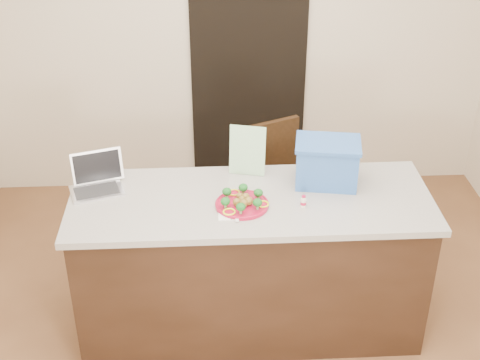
{
  "coord_description": "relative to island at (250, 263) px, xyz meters",
  "views": [
    {
      "loc": [
        -0.24,
        -2.94,
        2.93
      ],
      "look_at": [
        -0.07,
        0.2,
        1.07
      ],
      "focal_mm": 50.0,
      "sensor_mm": 36.0,
      "label": 1
    }
  ],
  "objects": [
    {
      "name": "ground",
      "position": [
        0.0,
        -0.25,
        -0.46
      ],
      "size": [
        4.0,
        4.0,
        0.0
      ],
      "primitive_type": "plane",
      "color": "brown",
      "rests_on": "ground"
    },
    {
      "name": "room_shell",
      "position": [
        0.0,
        -0.25,
        1.16
      ],
      "size": [
        4.0,
        4.0,
        4.0
      ],
      "color": "white",
      "rests_on": "ground"
    },
    {
      "name": "doorway",
      "position": [
        0.1,
        1.73,
        0.54
      ],
      "size": [
        0.9,
        0.02,
        2.0
      ],
      "primitive_type": "cube",
      "color": "black",
      "rests_on": "ground"
    },
    {
      "name": "island",
      "position": [
        0.0,
        0.0,
        0.0
      ],
      "size": [
        2.06,
        0.76,
        0.92
      ],
      "color": "black",
      "rests_on": "ground"
    },
    {
      "name": "plate",
      "position": [
        -0.06,
        -0.07,
        0.47
      ],
      "size": [
        0.3,
        0.3,
        0.02
      ],
      "rotation": [
        0.0,
        0.0,
        -0.32
      ],
      "color": "maroon",
      "rests_on": "island"
    },
    {
      "name": "meatballs",
      "position": [
        -0.05,
        -0.08,
        0.5
      ],
      "size": [
        0.11,
        0.12,
        0.04
      ],
      "color": "olive",
      "rests_on": "plate"
    },
    {
      "name": "broccoli",
      "position": [
        -0.06,
        -0.07,
        0.52
      ],
      "size": [
        0.24,
        0.25,
        0.04
      ],
      "color": "#134819",
      "rests_on": "plate"
    },
    {
      "name": "pepper_rings",
      "position": [
        -0.06,
        -0.07,
        0.48
      ],
      "size": [
        0.26,
        0.27,
        0.01
      ],
      "color": "yellow",
      "rests_on": "plate"
    },
    {
      "name": "napkin",
      "position": [
        -0.12,
        -0.15,
        0.46
      ],
      "size": [
        0.14,
        0.14,
        0.01
      ],
      "primitive_type": "cube",
      "rotation": [
        0.0,
        0.0,
        -0.03
      ],
      "color": "silver",
      "rests_on": "island"
    },
    {
      "name": "fork",
      "position": [
        -0.14,
        -0.14,
        0.47
      ],
      "size": [
        0.05,
        0.14,
        0.0
      ],
      "rotation": [
        0.0,
        0.0,
        0.41
      ],
      "color": "silver",
      "rests_on": "napkin"
    },
    {
      "name": "knife",
      "position": [
        -0.09,
        -0.17,
        0.47
      ],
      "size": [
        0.02,
        0.2,
        0.01
      ],
      "rotation": [
        0.0,
        0.0,
        -0.03
      ],
      "color": "silver",
      "rests_on": "napkin"
    },
    {
      "name": "yogurt_bottle",
      "position": [
        0.28,
        -0.1,
        0.49
      ],
      "size": [
        0.03,
        0.03,
        0.07
      ],
      "rotation": [
        0.0,
        0.0,
        0.33
      ],
      "color": "beige",
      "rests_on": "island"
    },
    {
      "name": "laptop",
      "position": [
        -0.88,
        0.17,
        0.51
      ],
      "size": [
        0.34,
        0.31,
        0.21
      ],
      "rotation": [
        0.0,
        0.0,
        0.3
      ],
      "color": "silver",
      "rests_on": "island"
    },
    {
      "name": "leaflet",
      "position": [
        -0.0,
        0.29,
        0.61
      ],
      "size": [
        0.22,
        0.1,
        0.3
      ],
      "primitive_type": "cube",
      "rotation": [
        -0.14,
        0.0,
        -0.24
      ],
      "color": "white",
      "rests_on": "island"
    },
    {
      "name": "blue_box",
      "position": [
        0.45,
        0.16,
        0.59
      ],
      "size": [
        0.41,
        0.32,
        0.27
      ],
      "rotation": [
        0.0,
        0.0,
        -0.17
      ],
      "color": "#2C569F",
      "rests_on": "island"
    },
    {
      "name": "chair",
      "position": [
        0.2,
        0.78,
        0.09
      ],
      "size": [
        0.57,
        0.59,
        0.97
      ],
      "rotation": [
        0.0,
        0.0,
        0.43
      ],
      "color": "black",
      "rests_on": "ground"
    }
  ]
}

